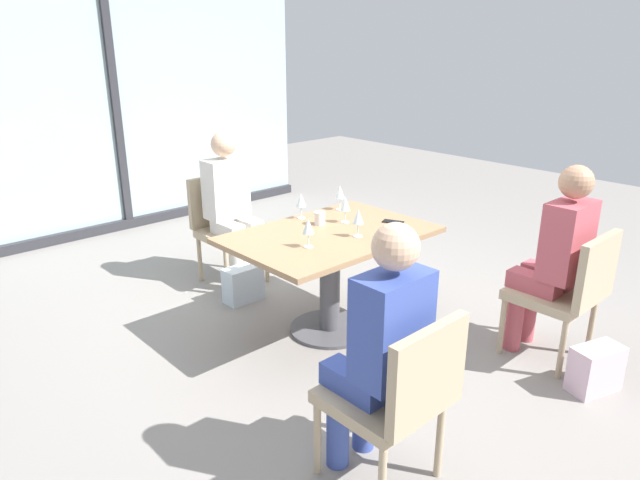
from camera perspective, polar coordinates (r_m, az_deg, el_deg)
name	(u,v)px	position (r m, az deg, el deg)	size (l,w,h in m)	color
ground_plane	(330,330)	(4.10, 0.96, -8.94)	(12.00, 12.00, 0.00)	gray
window_wall_backdrop	(116,114)	(6.36, -19.67, 11.70)	(4.51, 0.10, 2.70)	#9FB7BC
dining_table_main	(330,257)	(3.87, 1.00, -1.70)	(1.34, 0.90, 0.73)	#997551
chair_front_right	(568,289)	(3.85, 23.45, -4.47)	(0.46, 0.50, 0.87)	tan
chair_near_window	(225,223)	(4.84, -9.47, 1.70)	(0.46, 0.51, 0.87)	tan
chair_front_left	(398,393)	(2.60, 7.73, -14.84)	(0.46, 0.50, 0.87)	tan
person_front_right	(556,253)	(3.81, 22.38, -1.22)	(0.34, 0.39, 1.26)	#B24C56
person_near_window	(231,202)	(4.69, -8.87, 3.77)	(0.34, 0.39, 1.26)	silver
person_front_left	(380,342)	(2.55, 6.03, -10.09)	(0.34, 0.39, 1.26)	#384C9E
wine_glass_0	(308,227)	(3.50, -1.19, 1.31)	(0.07, 0.07, 0.18)	silver
wine_glass_1	(340,193)	(4.29, 2.00, 4.74)	(0.07, 0.07, 0.18)	silver
wine_glass_2	(345,204)	(3.98, 2.53, 3.57)	(0.07, 0.07, 0.18)	silver
wine_glass_3	(301,201)	(4.07, -1.91, 3.95)	(0.07, 0.07, 0.18)	silver
wine_glass_4	(358,217)	(3.69, 3.81, 2.27)	(0.07, 0.07, 0.18)	silver
coffee_cup	(320,218)	(3.96, -0.03, 2.18)	(0.08, 0.08, 0.09)	white
cell_phone_on_table	(393,222)	(4.05, 7.28, 1.80)	(0.07, 0.14, 0.01)	black
handbag_0	(596,369)	(3.76, 25.72, -11.47)	(0.30, 0.16, 0.28)	beige
handbag_1	(243,284)	(4.52, -7.64, -4.36)	(0.30, 0.16, 0.28)	silver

